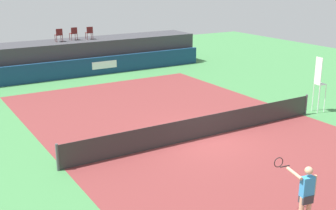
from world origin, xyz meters
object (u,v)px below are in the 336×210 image
Objects in this scene: spectator_chair_center at (89,32)px; net_post_near at (57,157)px; umpire_chair at (319,81)px; net_post_far at (306,104)px; spectator_chair_left at (74,33)px; spectator_chair_far_left at (59,34)px; tennis_player at (305,194)px.

spectator_chair_center is 16.97m from net_post_near.
net_post_far is at bearing -178.91° from umpire_chair.
spectator_chair_left is 1.09m from spectator_chair_center.
spectator_chair_far_left reaches higher than umpire_chair.
tennis_player is at bearing -96.94° from spectator_chair_center.
umpire_chair is at bearing 1.09° from net_post_far.
spectator_chair_far_left is 0.89× the size of net_post_near.
tennis_player is (-7.79, -6.92, 0.46)m from net_post_far.
tennis_player is (-1.62, -22.31, -1.73)m from spectator_chair_left.
spectator_chair_center is (2.19, 0.02, 0.00)m from spectator_chair_far_left.
umpire_chair is 2.76× the size of net_post_far.
spectator_chair_left is 16.74m from net_post_near.
umpire_chair is at bearing 0.07° from net_post_near.
spectator_chair_center is at bearing 111.24° from umpire_chair.
tennis_player is (-2.69, -22.09, -1.73)m from spectator_chair_center.
net_post_near and net_post_far have the same top height.
umpire_chair is 1.34m from net_post_far.
tennis_player is at bearing -91.30° from spectator_chair_far_left.
spectator_chair_far_left is at bearing 118.08° from umpire_chair.
spectator_chair_left is at bearing 11.87° from spectator_chair_far_left.
spectator_chair_left is 16.72m from net_post_far.
spectator_chair_far_left is 17.19m from umpire_chair.
spectator_chair_center is at bearing 0.50° from spectator_chair_far_left.
spectator_chair_center reaches higher than net_post_far.
spectator_chair_center reaches higher than net_post_near.
spectator_chair_left reaches higher than tennis_player.
umpire_chair is at bearing -65.64° from spectator_chair_left.
spectator_chair_far_left is 22.14m from tennis_player.
spectator_chair_center is at bearing 83.06° from tennis_player.
spectator_chair_left reaches higher than umpire_chair.
umpire_chair is (8.07, -15.13, -1.11)m from spectator_chair_far_left.
net_post_far is at bearing -64.31° from spectator_chair_far_left.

